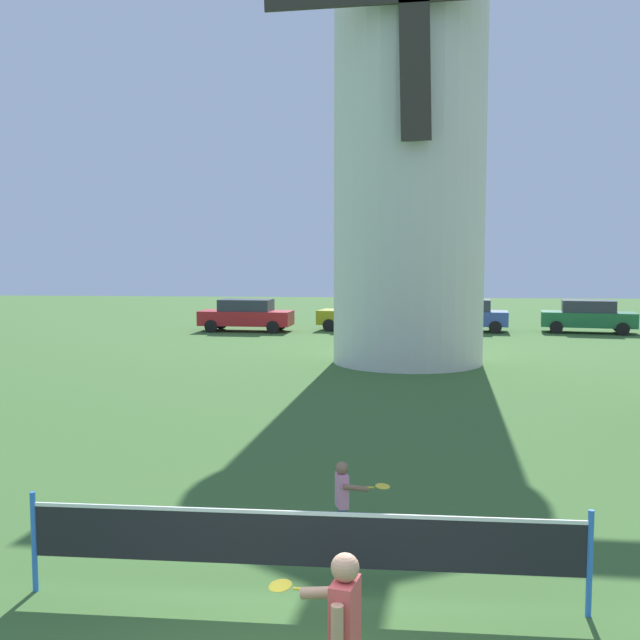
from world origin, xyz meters
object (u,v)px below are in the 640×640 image
object	(u,v)px
windmill	(410,131)
parked_car_mustard	(362,314)
parked_car_blue	(468,315)
parked_car_red	(246,315)
player_near	(342,633)
player_far	(344,497)
parked_car_green	(588,316)
tennis_net	(302,539)

from	to	relation	value
windmill	parked_car_mustard	size ratio (longest dim) A/B	3.56
parked_car_blue	parked_car_red	bearing A→B (deg)	-174.61
parked_car_red	parked_car_mustard	xyz separation A→B (m)	(5.61, 0.81, -0.00)
parked_car_mustard	player_near	bearing A→B (deg)	-88.09
player_far	parked_car_mustard	xyz separation A→B (m)	(-0.80, 26.68, 0.20)
player_far	parked_car_blue	world-z (taller)	parked_car_blue
parked_car_mustard	parked_car_red	bearing A→B (deg)	-171.82
windmill	parked_car_green	distance (m)	15.52
tennis_net	parked_car_mustard	xyz separation A→B (m)	(-0.46, 28.29, 0.12)
parked_car_red	parked_car_mustard	bearing A→B (deg)	8.18
parked_car_blue	parked_car_green	bearing A→B (deg)	-2.05
parked_car_blue	windmill	bearing A→B (deg)	-106.36
tennis_net	player_far	size ratio (longest dim) A/B	5.54
parked_car_green	player_far	bearing A→B (deg)	-110.58
parked_car_blue	parked_car_green	world-z (taller)	same
parked_car_red	player_far	bearing A→B (deg)	-76.09
parked_car_red	parked_car_green	distance (m)	16.45
player_near	parked_car_blue	world-z (taller)	parked_car_blue
player_near	windmill	bearing A→B (deg)	87.19
tennis_net	player_near	xyz separation A→B (m)	(0.56, -2.06, 0.12)
windmill	player_near	world-z (taller)	windmill
player_near	parked_car_blue	size ratio (longest dim) A/B	0.36
parked_car_red	parked_car_green	xyz separation A→B (m)	(16.43, 0.81, -0.00)
windmill	player_far	bearing A→B (deg)	-94.20
tennis_net	parked_car_blue	bearing A→B (deg)	80.62
parked_car_red	parked_car_green	bearing A→B (deg)	2.84
parked_car_red	parked_car_blue	size ratio (longest dim) A/B	1.15
tennis_net	parked_car_green	world-z (taller)	parked_car_green
windmill	player_far	xyz separation A→B (m)	(-1.18, -16.03, -7.22)
tennis_net	parked_car_mustard	distance (m)	28.30
windmill	parked_car_mustard	distance (m)	12.90
windmill	tennis_net	xyz separation A→B (m)	(-1.52, -17.65, -7.13)
player_far	parked_car_blue	xyz separation A→B (m)	(4.37, 26.89, 0.20)
windmill	player_near	distance (m)	20.94
windmill	parked_car_green	xyz separation A→B (m)	(8.84, 10.65, -7.01)
tennis_net	parked_car_blue	xyz separation A→B (m)	(4.71, 28.50, 0.12)
player_near	parked_car_red	size ratio (longest dim) A/B	0.31
player_far	parked_car_green	bearing A→B (deg)	69.42
parked_car_red	parked_car_mustard	distance (m)	5.66
parked_car_blue	player_near	bearing A→B (deg)	-97.74
windmill	parked_car_red	distance (m)	14.27
player_near	player_far	xyz separation A→B (m)	(-0.21, 3.67, -0.20)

